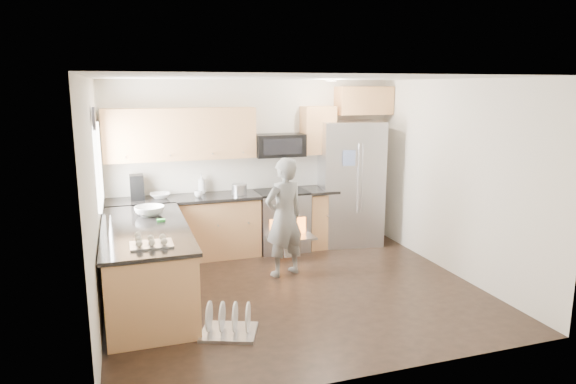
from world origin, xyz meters
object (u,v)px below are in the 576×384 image
object	(u,v)px
stove_range	(281,207)
dish_rack	(229,325)
refrigerator	(349,183)
person	(284,217)

from	to	relation	value
stove_range	dish_rack	bearing A→B (deg)	-118.35
refrigerator	dish_rack	distance (m)	3.68
stove_range	dish_rack	distance (m)	2.94
stove_range	refrigerator	xyz separation A→B (m)	(1.15, 0.01, 0.31)
person	dish_rack	bearing A→B (deg)	35.75
person	dish_rack	world-z (taller)	person
stove_range	person	bearing A→B (deg)	-105.54
refrigerator	person	bearing A→B (deg)	-133.73
dish_rack	person	bearing A→B (deg)	53.68
person	refrigerator	bearing A→B (deg)	-161.01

